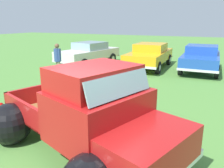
# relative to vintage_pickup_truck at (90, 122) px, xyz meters

# --- Properties ---
(ground_plane) EXTENTS (80.00, 80.00, 0.00)m
(ground_plane) POSITION_rel_vintage_pickup_truck_xyz_m (-0.37, 0.13, -0.76)
(ground_plane) COLOR #548C3D
(vintage_pickup_truck) EXTENTS (5.00, 3.85, 1.96)m
(vintage_pickup_truck) POSITION_rel_vintage_pickup_truck_xyz_m (0.00, 0.00, 0.00)
(vintage_pickup_truck) COLOR black
(vintage_pickup_truck) RESTS_ON ground
(show_car_0) EXTENTS (2.70, 4.57, 1.43)m
(show_car_0) POSITION_rel_vintage_pickup_truck_xyz_m (-5.22, 8.75, 0.03)
(show_car_0) COLOR black
(show_car_0) RESTS_ON ground
(show_car_1) EXTENTS (2.00, 4.54, 1.43)m
(show_car_1) POSITION_rel_vintage_pickup_truck_xyz_m (-1.46, 9.51, 0.03)
(show_car_1) COLOR black
(show_car_1) RESTS_ON ground
(show_car_2) EXTENTS (1.94, 4.19, 1.43)m
(show_car_2) POSITION_rel_vintage_pickup_truck_xyz_m (1.39, 9.64, 0.02)
(show_car_2) COLOR black
(show_car_2) RESTS_ON ground
(spectator_0) EXTENTS (0.50, 0.46, 1.67)m
(spectator_0) POSITION_rel_vintage_pickup_truck_xyz_m (-4.83, 5.15, 0.20)
(spectator_0) COLOR gray
(spectator_0) RESTS_ON ground
(lane_cone_0) EXTENTS (0.36, 0.36, 0.63)m
(lane_cone_0) POSITION_rel_vintage_pickup_truck_xyz_m (-0.37, 2.90, -0.45)
(lane_cone_0) COLOR black
(lane_cone_0) RESTS_ON ground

